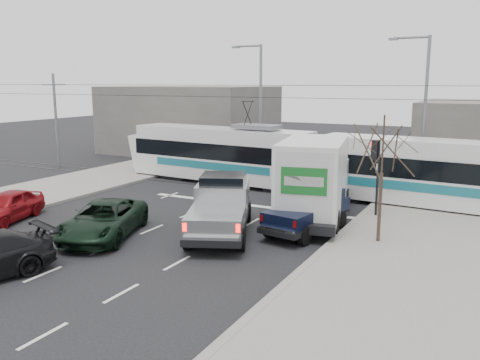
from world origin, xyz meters
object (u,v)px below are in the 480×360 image
at_px(bare_tree, 383,150).
at_px(tram, 316,162).
at_px(traffic_signal, 376,161).
at_px(green_car, 103,220).
at_px(street_lamp_near, 422,104).
at_px(navy_pickup, 310,209).
at_px(red_car, 7,206).
at_px(silver_pickup, 221,205).
at_px(box_truck, 315,181).
at_px(street_lamp_far, 258,100).

height_order(bare_tree, tram, tram).
height_order(bare_tree, traffic_signal, bare_tree).
distance_m(bare_tree, green_car, 11.67).
relative_size(traffic_signal, street_lamp_near, 0.40).
relative_size(navy_pickup, red_car, 1.21).
bearing_deg(silver_pickup, navy_pickup, 5.20).
bearing_deg(tram, red_car, -126.68).
distance_m(traffic_signal, red_car, 17.33).
relative_size(street_lamp_near, tram, 0.35).
relative_size(tram, green_car, 4.81).
bearing_deg(traffic_signal, street_lamp_near, 83.59).
relative_size(street_lamp_near, navy_pickup, 1.77).
bearing_deg(tram, box_truck, -67.06).
bearing_deg(green_car, box_truck, 22.96).
distance_m(tram, green_car, 13.20).
bearing_deg(navy_pickup, tram, 117.71).
height_order(tram, silver_pickup, tram).
bearing_deg(silver_pickup, street_lamp_near, 41.13).
bearing_deg(navy_pickup, red_car, -149.01).
distance_m(street_lamp_far, tram, 9.15).
height_order(silver_pickup, green_car, silver_pickup).
bearing_deg(box_truck, silver_pickup, -140.90).
height_order(green_car, red_car, green_car).
relative_size(bare_tree, navy_pickup, 0.98).
height_order(bare_tree, street_lamp_far, street_lamp_far).
distance_m(bare_tree, red_car, 17.00).
bearing_deg(tram, navy_pickup, -68.09).
bearing_deg(street_lamp_near, green_car, -122.62).
bearing_deg(red_car, bare_tree, -1.17).
relative_size(street_lamp_far, red_car, 2.14).
height_order(tram, navy_pickup, tram).
bearing_deg(traffic_signal, silver_pickup, -134.65).
bearing_deg(street_lamp_near, navy_pickup, -104.05).
distance_m(street_lamp_far, navy_pickup, 16.21).
height_order(street_lamp_near, street_lamp_far, same).
bearing_deg(red_car, traffic_signal, 12.79).
bearing_deg(street_lamp_near, traffic_signal, -96.41).
xyz_separation_m(street_lamp_near, silver_pickup, (-6.13, -12.86, -3.93)).
bearing_deg(street_lamp_far, box_truck, -53.64).
xyz_separation_m(bare_tree, traffic_signal, (-1.13, 4.00, -1.05)).
relative_size(tram, navy_pickup, 5.05).
height_order(box_truck, red_car, box_truck).
relative_size(street_lamp_near, street_lamp_far, 1.00).
bearing_deg(red_car, street_lamp_near, 28.55).
bearing_deg(box_truck, street_lamp_near, 59.44).
relative_size(bare_tree, street_lamp_far, 0.56).
distance_m(silver_pickup, navy_pickup, 3.85).
bearing_deg(box_truck, tram, 97.09).
relative_size(street_lamp_far, silver_pickup, 1.31).
height_order(bare_tree, green_car, bare_tree).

